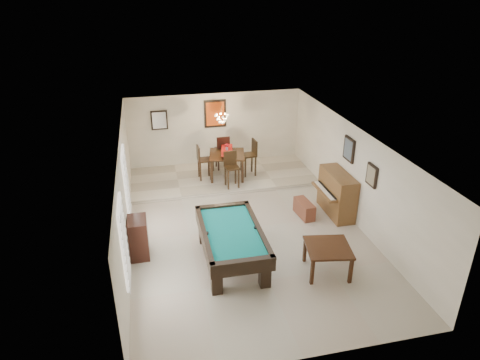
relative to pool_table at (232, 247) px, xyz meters
name	(u,v)px	position (x,y,z in m)	size (l,w,h in m)	color
ground_plane	(245,228)	(0.65, 1.41, -0.43)	(6.00, 9.00, 0.02)	beige
wall_back	(215,130)	(0.65, 5.91, 0.88)	(6.00, 0.04, 2.60)	silver
wall_front	(309,301)	(0.65, -3.09, 0.88)	(6.00, 0.04, 2.60)	silver
wall_left	(125,196)	(-2.35, 1.41, 0.88)	(0.04, 9.00, 2.60)	silver
wall_right	(353,174)	(3.65, 1.41, 0.88)	(0.04, 9.00, 2.60)	silver
ceiling	(245,136)	(0.65, 1.41, 2.18)	(6.00, 9.00, 0.04)	white
dining_step	(223,177)	(0.65, 4.66, -0.36)	(6.00, 2.50, 0.12)	beige
window_left_front	(124,242)	(-2.32, -0.79, 0.98)	(0.06, 1.00, 1.70)	white
window_left_rear	(126,182)	(-2.32, 2.01, 0.98)	(0.06, 1.00, 1.70)	white
pool_table	(232,247)	(0.00, 0.00, 0.00)	(1.37, 2.53, 0.84)	black
square_table	(327,259)	(2.02, -0.84, -0.09)	(0.97, 0.97, 0.67)	black
upright_piano	(332,194)	(3.22, 1.65, 0.20)	(0.83, 1.48, 1.24)	brown
piano_bench	(304,209)	(2.43, 1.68, -0.20)	(0.31, 0.80, 0.45)	brown
apothecary_chest	(139,238)	(-2.11, 0.75, 0.07)	(0.44, 0.66, 0.99)	black
dining_table	(227,164)	(0.79, 4.53, 0.16)	(1.12, 1.12, 0.93)	black
flower_vase	(227,147)	(0.79, 4.53, 0.74)	(0.13, 0.13, 0.23)	#9D0D14
dining_chair_south	(232,170)	(0.79, 3.75, 0.26)	(0.42, 0.42, 1.13)	black
dining_chair_north	(222,152)	(0.76, 5.28, 0.30)	(0.44, 0.44, 1.20)	black
dining_chair_west	(204,162)	(0.04, 4.55, 0.27)	(0.42, 0.42, 1.13)	black
dining_chair_east	(249,158)	(1.52, 4.54, 0.30)	(0.45, 0.45, 1.20)	black
chandelier	(222,115)	(0.65, 4.61, 1.78)	(0.44, 0.44, 0.60)	#FFE5B2
back_painting	(215,114)	(0.65, 5.87, 1.48)	(0.75, 0.06, 0.95)	#D84C14
back_mirror	(159,120)	(-1.25, 5.87, 1.38)	(0.55, 0.06, 0.65)	white
right_picture_upper	(349,149)	(3.61, 1.71, 1.48)	(0.06, 0.55, 0.65)	slate
right_picture_lower	(372,175)	(3.61, 0.41, 1.28)	(0.06, 0.45, 0.55)	gray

